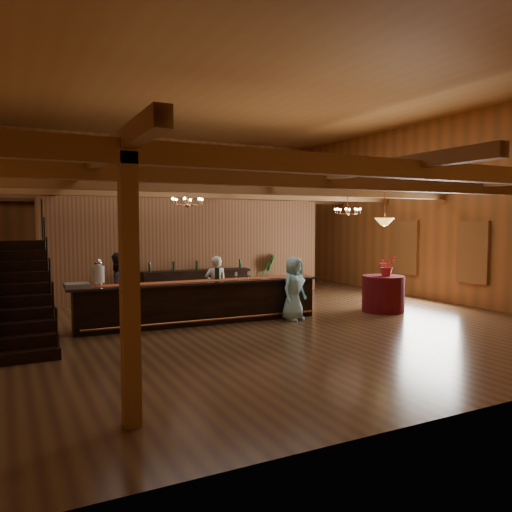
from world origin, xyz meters
name	(u,v)px	position (x,y,z in m)	size (l,w,h in m)	color
floor	(258,315)	(0.00, 0.00, 0.00)	(14.00, 14.00, 0.00)	brown
ceiling	(258,97)	(0.00, 0.00, 5.50)	(14.00, 14.00, 0.00)	#945F2B
wall_back	(174,212)	(0.00, 7.00, 2.75)	(12.00, 0.10, 5.50)	#A15D2C
wall_front	(507,195)	(0.00, -7.00, 2.75)	(12.00, 0.10, 5.50)	#A15D2C
wall_right	(431,210)	(6.00, 0.00, 2.75)	(0.10, 14.00, 5.50)	#A15D2C
beam_grid	(249,190)	(0.00, 0.51, 3.24)	(11.90, 13.90, 0.39)	brown
support_posts	(267,254)	(0.00, -0.50, 1.60)	(9.20, 10.20, 3.20)	brown
partition_wall	(193,249)	(-0.50, 3.50, 1.55)	(9.00, 0.18, 3.10)	brown
window_right_front	(473,252)	(5.95, -1.60, 1.55)	(0.12, 1.05, 1.75)	white
window_right_back	(406,248)	(5.95, 1.00, 1.55)	(0.12, 1.05, 1.75)	white
staircase	(25,294)	(-5.45, -0.74, 1.00)	(1.00, 2.80, 2.00)	black
backroom_boxes	(180,275)	(-0.29, 5.50, 0.53)	(4.10, 0.60, 1.10)	black
tasting_bar	(201,302)	(-1.67, -0.29, 0.51)	(6.04, 1.05, 1.01)	black
beverage_dispenser	(98,273)	(-3.97, -0.13, 1.29)	(0.26, 0.26, 0.60)	silver
glass_rack_tray	(77,286)	(-4.43, -0.21, 1.05)	(0.50, 0.50, 0.10)	gray
raffle_drum	(295,270)	(0.81, -0.45, 1.18)	(0.34, 0.24, 0.30)	brown
bar_bottle_0	(216,274)	(-1.23, -0.20, 1.15)	(0.07, 0.07, 0.30)	black
bar_bottle_1	(218,274)	(-1.19, -0.20, 1.15)	(0.07, 0.07, 0.30)	black
backbar_shelf	(197,285)	(-0.56, 3.00, 0.47)	(3.31, 0.52, 0.93)	black
round_table	(383,294)	(3.22, -1.05, 0.48)	(1.11, 1.11, 0.96)	#390813
chandelier_left	(188,201)	(-1.64, 0.69, 2.91)	(0.80, 0.80, 0.45)	#AF6D3E
chandelier_right	(348,211)	(3.73, 1.22, 2.73)	(0.80, 0.80, 0.63)	#AF6D3E
pendant_lamp	(384,222)	(3.22, -1.05, 2.40)	(0.52, 0.52, 0.90)	#AF6D3E
bartender	(216,286)	(-1.00, 0.41, 0.77)	(0.56, 0.37, 1.54)	white
staff_second	(117,289)	(-3.46, 0.44, 0.85)	(0.82, 0.64, 1.70)	#282A3B
guest	(294,289)	(0.48, -0.97, 0.78)	(0.76, 0.49, 1.56)	#96E1F1
floor_plant	(268,274)	(2.04, 3.29, 0.67)	(0.74, 0.59, 1.34)	#2A7128
table_flowers	(387,266)	(3.26, -1.12, 1.23)	(0.49, 0.43, 0.55)	red
table_vase	(386,270)	(3.34, -1.02, 1.12)	(0.16, 0.16, 0.31)	#AF6D3E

